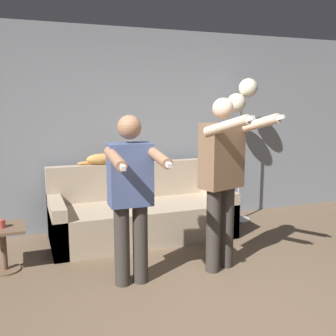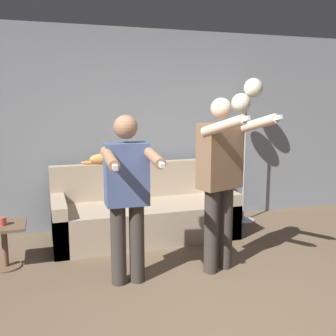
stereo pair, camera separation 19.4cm
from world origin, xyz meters
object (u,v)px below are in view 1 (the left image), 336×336
Objects in this scene: person_left at (131,191)px; cat at (103,158)px; cup at (1,224)px; person_right at (223,173)px; couch at (142,215)px; side_table at (3,239)px; floor_lamp at (242,106)px.

person_left reaches higher than cat.
person_right is at bearing -19.02° from cup.
person_right reaches higher than cup.
couch is at bearing 17.63° from cup.
cat is (-0.86, 1.54, -0.02)m from person_right.
person_right is at bearing -19.56° from side_table.
floor_lamp is (1.02, 1.39, 0.62)m from person_right.
person_right reaches higher than person_left.
floor_lamp is at bearing 35.97° from person_right.
cat is 1.14× the size of side_table.
couch is 2.00m from floor_lamp.
floor_lamp reaches higher than side_table.
side_table is at bearing 148.20° from person_left.
person_right is 0.86× the size of floor_lamp.
floor_lamp reaches higher than person_left.
cat reaches higher than cup.
cup is (-2.04, 0.70, -0.49)m from person_right.
cat is 1.52m from cup.
person_left is (-0.46, -1.21, 0.61)m from couch.
cat is at bearing 101.59° from person_right.
cat is at bearing 139.73° from couch.
couch is 1.43m from person_left.
cup is at bearing 143.41° from person_right.
person_right is (0.46, -1.20, 0.71)m from couch.
couch is 1.41× the size of person_left.
couch is at bearing 70.64° from person_left.
floor_lamp is at bearing 6.99° from couch.
cat is (-0.39, 0.33, 0.69)m from couch.
cup is (-3.06, -0.68, -1.11)m from floor_lamp.
cup is (-1.58, -0.50, 0.22)m from couch.
side_table is (-1.18, -0.82, -0.64)m from cat.
person_left is 0.91× the size of person_right.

